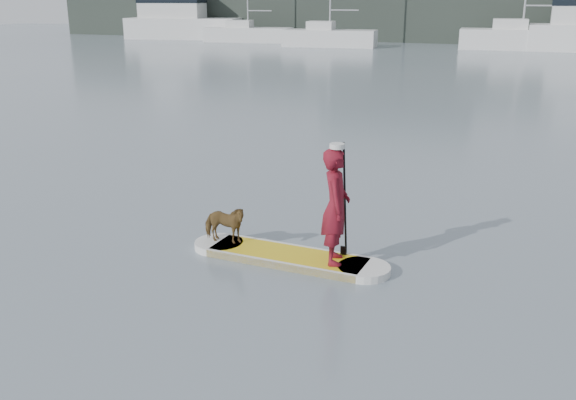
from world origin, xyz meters
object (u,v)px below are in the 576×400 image
at_px(sailboat_d, 520,37).
at_px(paddler, 336,206).
at_px(motor_yacht_b, 179,17).
at_px(sailboat_c, 329,37).
at_px(paddleboard, 288,257).
at_px(dog, 224,224).
at_px(sailboat_b, 247,33).

bearing_deg(sailboat_d, paddler, -95.05).
distance_m(paddler, motor_yacht_b, 55.22).
bearing_deg(paddler, sailboat_c, 0.93).
xyz_separation_m(sailboat_d, motor_yacht_b, (-30.86, 1.50, 1.03)).
distance_m(sailboat_c, sailboat_d, 14.72).
relative_size(sailboat_c, sailboat_d, 0.80).
bearing_deg(paddleboard, dog, -180.00).
bearing_deg(paddler, dog, 70.25).
bearing_deg(sailboat_b, sailboat_d, -8.88).
height_order(dog, sailboat_c, sailboat_c).
xyz_separation_m(dog, sailboat_c, (-12.08, 41.88, 0.35)).
relative_size(sailboat_d, motor_yacht_b, 1.20).
height_order(dog, sailboat_b, sailboat_b).
height_order(paddler, sailboat_d, sailboat_d).
bearing_deg(sailboat_b, motor_yacht_b, 159.36).
height_order(dog, sailboat_d, sailboat_d).
height_order(paddleboard, sailboat_d, sailboat_d).
distance_m(paddleboard, dog, 1.20).
height_order(paddler, sailboat_c, sailboat_c).
bearing_deg(sailboat_c, paddleboard, -78.92).
relative_size(paddleboard, dog, 4.31).
height_order(dog, motor_yacht_b, motor_yacht_b).
relative_size(paddleboard, sailboat_d, 0.25).
xyz_separation_m(paddler, motor_yacht_b, (-30.38, 46.10, 0.98)).
bearing_deg(sailboat_d, motor_yacht_b, 172.80).
relative_size(paddleboard, sailboat_b, 0.29).
relative_size(sailboat_c, motor_yacht_b, 0.95).
height_order(paddleboard, motor_yacht_b, motor_yacht_b).
bearing_deg(sailboat_b, sailboat_c, -25.88).
distance_m(dog, sailboat_d, 44.60).
bearing_deg(sailboat_d, sailboat_c, -174.05).
xyz_separation_m(paddleboard, motor_yacht_b, (-29.60, 46.07, 1.92)).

